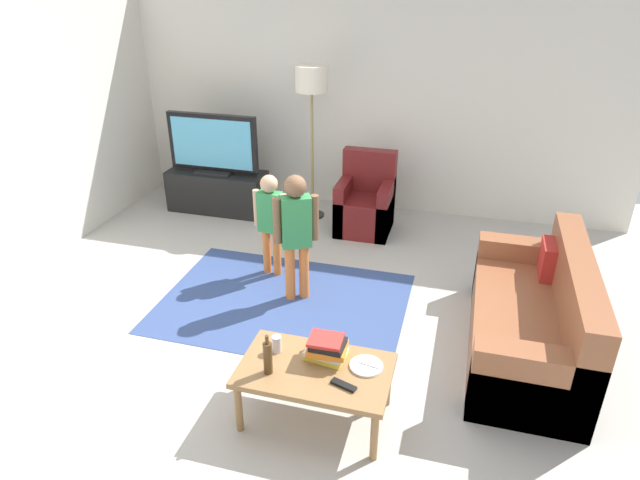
# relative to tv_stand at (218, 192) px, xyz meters

# --- Properties ---
(ground) EXTENTS (7.80, 7.80, 0.00)m
(ground) POSITION_rel_tv_stand_xyz_m (1.78, -2.30, -0.24)
(ground) COLOR #B2ADA3
(wall_back) EXTENTS (6.00, 0.12, 2.70)m
(wall_back) POSITION_rel_tv_stand_xyz_m (1.78, 0.70, 1.11)
(wall_back) COLOR silver
(wall_back) RESTS_ON ground
(area_rug) EXTENTS (2.20, 1.60, 0.01)m
(area_rug) POSITION_rel_tv_stand_xyz_m (1.45, -1.78, -0.24)
(area_rug) COLOR #33477A
(area_rug) RESTS_ON ground
(tv_stand) EXTENTS (1.20, 0.44, 0.50)m
(tv_stand) POSITION_rel_tv_stand_xyz_m (0.00, 0.00, 0.00)
(tv_stand) COLOR black
(tv_stand) RESTS_ON ground
(tv) EXTENTS (1.10, 0.28, 0.71)m
(tv) POSITION_rel_tv_stand_xyz_m (-0.00, -0.02, 0.60)
(tv) COLOR black
(tv) RESTS_ON tv_stand
(couch) EXTENTS (0.80, 1.80, 0.86)m
(couch) POSITION_rel_tv_stand_xyz_m (3.59, -1.92, 0.05)
(couch) COLOR brown
(couch) RESTS_ON ground
(armchair) EXTENTS (0.60, 0.60, 0.90)m
(armchair) POSITION_rel_tv_stand_xyz_m (1.86, -0.04, 0.05)
(armchair) COLOR maroon
(armchair) RESTS_ON ground
(floor_lamp) EXTENTS (0.36, 0.36, 1.78)m
(floor_lamp) POSITION_rel_tv_stand_xyz_m (1.17, 0.15, 1.30)
(floor_lamp) COLOR #262626
(floor_lamp) RESTS_ON ground
(child_near_tv) EXTENTS (0.35, 0.17, 1.03)m
(child_near_tv) POSITION_rel_tv_stand_xyz_m (1.18, -1.29, 0.38)
(child_near_tv) COLOR orange
(child_near_tv) RESTS_ON ground
(child_center) EXTENTS (0.37, 0.24, 1.20)m
(child_center) POSITION_rel_tv_stand_xyz_m (1.55, -1.65, 0.48)
(child_center) COLOR orange
(child_center) RESTS_ON ground
(coffee_table) EXTENTS (1.00, 0.60, 0.42)m
(coffee_table) POSITION_rel_tv_stand_xyz_m (2.12, -3.05, 0.13)
(coffee_table) COLOR olive
(coffee_table) RESTS_ON ground
(book_stack) EXTENTS (0.29, 0.24, 0.17)m
(book_stack) POSITION_rel_tv_stand_xyz_m (2.17, -2.94, 0.26)
(book_stack) COLOR yellow
(book_stack) RESTS_ON coffee_table
(bottle) EXTENTS (0.06, 0.06, 0.29)m
(bottle) POSITION_rel_tv_stand_xyz_m (1.84, -3.17, 0.30)
(bottle) COLOR #4C3319
(bottle) RESTS_ON coffee_table
(tv_remote) EXTENTS (0.18, 0.10, 0.02)m
(tv_remote) POSITION_rel_tv_stand_xyz_m (2.34, -3.17, 0.19)
(tv_remote) COLOR black
(tv_remote) RESTS_ON coffee_table
(soda_can) EXTENTS (0.07, 0.07, 0.12)m
(soda_can) POSITION_rel_tv_stand_xyz_m (1.82, -2.95, 0.24)
(soda_can) COLOR silver
(soda_can) RESTS_ON coffee_table
(plate) EXTENTS (0.22, 0.22, 0.02)m
(plate) POSITION_rel_tv_stand_xyz_m (2.45, -2.95, 0.18)
(plate) COLOR white
(plate) RESTS_ON coffee_table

